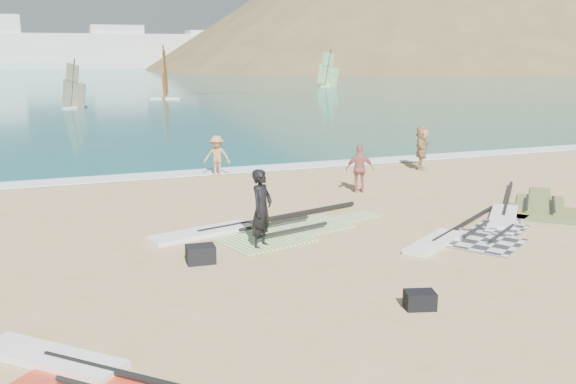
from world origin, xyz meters
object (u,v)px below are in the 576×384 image
object	(u,v)px
gear_bag_near	(201,254)
beachgoer_back	(360,169)
rig_grey	(467,236)
beachgoer_right	(422,147)
beachgoer_mid	(217,156)
gear_bag_far	(420,300)
person_wetsuit	(262,209)
rig_orange	(523,209)
rig_green	(257,230)

from	to	relation	value
gear_bag_near	beachgoer_back	distance (m)	8.20
rig_grey	beachgoer_right	distance (m)	9.35
rig_grey	beachgoer_mid	distance (m)	10.45
beachgoer_mid	beachgoer_back	bearing A→B (deg)	-22.17
gear_bag_far	person_wetsuit	size ratio (longest dim) A/B	0.29
gear_bag_far	beachgoer_back	xyz separation A→B (m)	(3.30, 8.93, 0.61)
rig_orange	gear_bag_near	size ratio (longest dim) A/B	8.17
gear_bag_far	rig_green	bearing A→B (deg)	102.07
person_wetsuit	beachgoer_right	size ratio (longest dim) A/B	1.11
beachgoer_back	rig_orange	bearing A→B (deg)	146.84
gear_bag_near	person_wetsuit	xyz separation A→B (m)	(1.58, 0.55, 0.74)
person_wetsuit	beachgoer_mid	bearing A→B (deg)	39.91
rig_grey	rig_green	size ratio (longest dim) A/B	0.77
rig_grey	beachgoer_mid	world-z (taller)	beachgoer_mid
gear_bag_far	beachgoer_mid	world-z (taller)	beachgoer_mid
rig_orange	beachgoer_back	size ratio (longest dim) A/B	3.27
rig_orange	person_wetsuit	world-z (taller)	person_wetsuit
rig_green	rig_orange	size ratio (longest dim) A/B	1.29
gear_bag_far	beachgoer_right	bearing A→B (deg)	57.91
rig_green	beachgoer_mid	distance (m)	7.44
gear_bag_near	gear_bag_far	world-z (taller)	gear_bag_near
rig_green	gear_bag_near	bearing A→B (deg)	-150.72
beachgoer_back	person_wetsuit	bearing A→B (deg)	59.55
gear_bag_near	beachgoer_right	world-z (taller)	beachgoer_right
rig_grey	beachgoer_right	xyz separation A→B (m)	(3.95, 8.44, 0.79)
gear_bag_far	beachgoer_right	world-z (taller)	beachgoer_right
beachgoer_back	rig_green	bearing A→B (deg)	51.61
rig_grey	gear_bag_far	xyz separation A→B (m)	(-3.44, -3.36, 0.11)
rig_grey	rig_orange	bearing A→B (deg)	-4.87
beachgoer_back	beachgoer_right	size ratio (longest dim) A/B	0.91
rig_orange	rig_grey	bearing A→B (deg)	160.63
beachgoer_mid	gear_bag_far	bearing A→B (deg)	-62.06
rig_green	beachgoer_mid	xyz separation A→B (m)	(0.87, 7.36, 0.70)
rig_green	beachgoer_back	distance (m)	5.60
rig_green	person_wetsuit	world-z (taller)	person_wetsuit
rig_grey	rig_green	xyz separation A→B (m)	(-4.66, 2.36, 0.00)
beachgoer_right	rig_green	bearing A→B (deg)	164.37
beachgoer_mid	beachgoer_back	size ratio (longest dim) A/B	0.98
rig_grey	rig_orange	distance (m)	3.61
beachgoer_back	beachgoer_right	bearing A→B (deg)	-128.88
rig_green	gear_bag_near	size ratio (longest dim) A/B	10.56
rig_grey	beachgoer_mid	bearing A→B (deg)	77.70
beachgoer_mid	beachgoer_right	world-z (taller)	beachgoer_right
gear_bag_near	beachgoer_right	bearing A→B (deg)	37.20
rig_grey	beachgoer_back	world-z (taller)	beachgoer_back
rig_green	beachgoer_back	world-z (taller)	beachgoer_back
gear_bag_near	person_wetsuit	distance (m)	1.82
rig_orange	beachgoer_right	world-z (taller)	beachgoer_right
beachgoer_mid	beachgoer_right	bearing A→B (deg)	17.01
gear_bag_near	gear_bag_far	bearing A→B (deg)	-51.09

